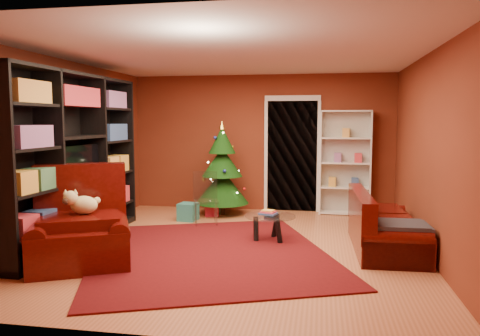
% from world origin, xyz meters
% --- Properties ---
extents(floor, '(5.00, 5.50, 0.05)m').
position_xyz_m(floor, '(0.00, 0.00, -0.03)').
color(floor, '#AE603A').
rests_on(floor, ground).
extents(ceiling, '(5.00, 5.50, 0.05)m').
position_xyz_m(ceiling, '(0.00, 0.00, 2.62)').
color(ceiling, silver).
rests_on(ceiling, wall_back).
extents(wall_back, '(5.00, 0.05, 2.60)m').
position_xyz_m(wall_back, '(0.00, 2.77, 1.30)').
color(wall_back, maroon).
rests_on(wall_back, ground).
extents(wall_left, '(0.05, 5.50, 2.60)m').
position_xyz_m(wall_left, '(-2.52, 0.00, 1.30)').
color(wall_left, maroon).
rests_on(wall_left, ground).
extents(wall_right, '(0.05, 5.50, 2.60)m').
position_xyz_m(wall_right, '(2.52, 0.00, 1.30)').
color(wall_right, maroon).
rests_on(wall_right, ground).
extents(doorway, '(1.06, 0.60, 2.16)m').
position_xyz_m(doorway, '(0.60, 2.73, 1.05)').
color(doorway, black).
rests_on(doorway, floor).
extents(rug, '(4.02, 4.31, 0.02)m').
position_xyz_m(rug, '(-0.28, -0.38, 0.01)').
color(rug, '#530B0E').
rests_on(rug, floor).
extents(media_unit, '(0.54, 3.11, 2.38)m').
position_xyz_m(media_unit, '(-2.27, -0.18, 1.19)').
color(media_unit, black).
rests_on(media_unit, floor).
extents(christmas_tree, '(1.17, 1.17, 1.74)m').
position_xyz_m(christmas_tree, '(-0.64, 2.15, 0.84)').
color(christmas_tree, black).
rests_on(christmas_tree, floor).
extents(gift_box_teal, '(0.34, 0.34, 0.30)m').
position_xyz_m(gift_box_teal, '(-1.11, 1.54, 0.15)').
color(gift_box_teal, '#277D79').
rests_on(gift_box_teal, floor).
extents(gift_box_green, '(0.34, 0.34, 0.27)m').
position_xyz_m(gift_box_green, '(-0.82, 2.21, 0.14)').
color(gift_box_green, '#26572C').
rests_on(gift_box_green, floor).
extents(gift_box_red, '(0.30, 0.30, 0.24)m').
position_xyz_m(gift_box_red, '(-0.81, 1.99, 0.12)').
color(gift_box_red, '#AC142B').
rests_on(gift_box_red, floor).
extents(white_bookshelf, '(0.92, 0.37, 1.97)m').
position_xyz_m(white_bookshelf, '(1.58, 2.57, 0.96)').
color(white_bookshelf, white).
rests_on(white_bookshelf, floor).
extents(armchair, '(1.64, 1.64, 0.96)m').
position_xyz_m(armchair, '(-1.70, -1.08, 0.48)').
color(armchair, '#370604').
rests_on(armchair, rug).
extents(dog, '(0.49, 0.45, 0.31)m').
position_xyz_m(dog, '(-1.67, -1.01, 0.71)').
color(dog, beige).
rests_on(dog, armchair).
extents(sofa, '(0.88, 1.86, 0.79)m').
position_xyz_m(sofa, '(2.02, 0.21, 0.40)').
color(sofa, '#370604').
rests_on(sofa, rug).
extents(coffee_table, '(0.92, 0.92, 0.46)m').
position_xyz_m(coffee_table, '(0.44, 0.38, 0.19)').
color(coffee_table, gray).
rests_on(coffee_table, rug).
extents(acrylic_chair, '(0.52, 0.54, 0.80)m').
position_xyz_m(acrylic_chair, '(-0.72, 1.25, 0.40)').
color(acrylic_chair, '#66605B').
rests_on(acrylic_chair, rug).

